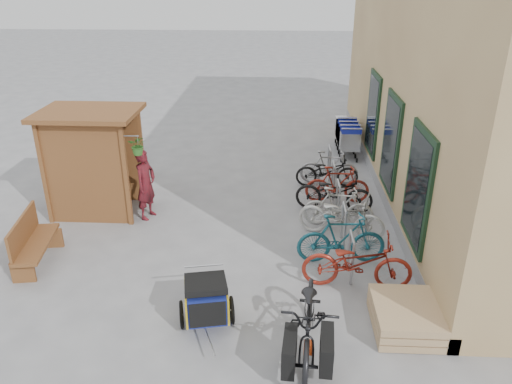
{
  "coord_description": "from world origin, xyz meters",
  "views": [
    {
      "loc": [
        0.99,
        -7.84,
        5.2
      ],
      "look_at": [
        0.5,
        1.5,
        1.0
      ],
      "focal_mm": 35.0,
      "sensor_mm": 36.0,
      "label": 1
    }
  ],
  "objects_px": {
    "kiosk": "(89,148)",
    "person_kiosk": "(146,184)",
    "bike_2": "(341,216)",
    "pallet_stack": "(405,317)",
    "child_trailer": "(206,299)",
    "bike_4": "(334,192)",
    "cargo_bike": "(310,321)",
    "bike_7": "(329,167)",
    "bike_6": "(327,171)",
    "bike_3": "(338,207)",
    "bench": "(32,241)",
    "bike_1": "(341,239)",
    "bike_5": "(337,185)",
    "shopping_carts": "(347,133)",
    "bike_0": "(357,263)"
  },
  "relations": [
    {
      "from": "kiosk",
      "to": "bike_5",
      "type": "distance_m",
      "value": 5.8
    },
    {
      "from": "bike_1",
      "to": "bike_3",
      "type": "bearing_deg",
      "value": -7.0
    },
    {
      "from": "kiosk",
      "to": "bike_5",
      "type": "xyz_separation_m",
      "value": [
        5.64,
        0.77,
        -1.09
      ]
    },
    {
      "from": "child_trailer",
      "to": "bike_4",
      "type": "relative_size",
      "value": 0.83
    },
    {
      "from": "pallet_stack",
      "to": "child_trailer",
      "type": "bearing_deg",
      "value": -179.05
    },
    {
      "from": "bench",
      "to": "bike_7",
      "type": "bearing_deg",
      "value": 26.64
    },
    {
      "from": "bike_0",
      "to": "bike_6",
      "type": "height_order",
      "value": "bike_0"
    },
    {
      "from": "person_kiosk",
      "to": "bike_7",
      "type": "height_order",
      "value": "person_kiosk"
    },
    {
      "from": "bike_5",
      "to": "bike_2",
      "type": "bearing_deg",
      "value": 177.3
    },
    {
      "from": "bike_5",
      "to": "bike_4",
      "type": "bearing_deg",
      "value": 165.7
    },
    {
      "from": "pallet_stack",
      "to": "bike_6",
      "type": "distance_m",
      "value": 5.64
    },
    {
      "from": "pallet_stack",
      "to": "bench",
      "type": "relative_size",
      "value": 0.75
    },
    {
      "from": "pallet_stack",
      "to": "bike_4",
      "type": "bearing_deg",
      "value": 100.22
    },
    {
      "from": "bike_1",
      "to": "bike_2",
      "type": "bearing_deg",
      "value": -9.61
    },
    {
      "from": "cargo_bike",
      "to": "bike_2",
      "type": "height_order",
      "value": "cargo_bike"
    },
    {
      "from": "shopping_carts",
      "to": "bike_4",
      "type": "relative_size",
      "value": 1.13
    },
    {
      "from": "person_kiosk",
      "to": "bike_3",
      "type": "bearing_deg",
      "value": -74.21
    },
    {
      "from": "child_trailer",
      "to": "cargo_bike",
      "type": "bearing_deg",
      "value": -31.4
    },
    {
      "from": "child_trailer",
      "to": "bike_6",
      "type": "bearing_deg",
      "value": 56.16
    },
    {
      "from": "pallet_stack",
      "to": "person_kiosk",
      "type": "distance_m",
      "value": 6.2
    },
    {
      "from": "shopping_carts",
      "to": "bike_0",
      "type": "bearing_deg",
      "value": -95.02
    },
    {
      "from": "person_kiosk",
      "to": "bike_4",
      "type": "height_order",
      "value": "person_kiosk"
    },
    {
      "from": "bike_2",
      "to": "bike_3",
      "type": "height_order",
      "value": "bike_2"
    },
    {
      "from": "shopping_carts",
      "to": "cargo_bike",
      "type": "height_order",
      "value": "cargo_bike"
    },
    {
      "from": "person_kiosk",
      "to": "bike_6",
      "type": "height_order",
      "value": "person_kiosk"
    },
    {
      "from": "bike_7",
      "to": "bike_5",
      "type": "bearing_deg",
      "value": -171.99
    },
    {
      "from": "bike_1",
      "to": "bike_7",
      "type": "distance_m",
      "value": 3.87
    },
    {
      "from": "bike_0",
      "to": "child_trailer",
      "type": "bearing_deg",
      "value": 117.69
    },
    {
      "from": "shopping_carts",
      "to": "bike_5",
      "type": "distance_m",
      "value": 3.71
    },
    {
      "from": "child_trailer",
      "to": "bike_1",
      "type": "bearing_deg",
      "value": 29.01
    },
    {
      "from": "bike_7",
      "to": "bike_6",
      "type": "bearing_deg",
      "value": 165.52
    },
    {
      "from": "bike_5",
      "to": "bike_6",
      "type": "relative_size",
      "value": 0.95
    },
    {
      "from": "bench",
      "to": "bike_5",
      "type": "xyz_separation_m",
      "value": [
        6.05,
        3.1,
        -0.04
      ]
    },
    {
      "from": "child_trailer",
      "to": "bike_3",
      "type": "distance_m",
      "value": 4.18
    },
    {
      "from": "person_kiosk",
      "to": "bike_3",
      "type": "xyz_separation_m",
      "value": [
        4.26,
        -0.23,
        -0.35
      ]
    },
    {
      "from": "bike_5",
      "to": "bike_7",
      "type": "height_order",
      "value": "bike_5"
    },
    {
      "from": "kiosk",
      "to": "bike_4",
      "type": "bearing_deg",
      "value": 3.11
    },
    {
      "from": "cargo_bike",
      "to": "bike_4",
      "type": "bearing_deg",
      "value": 85.36
    },
    {
      "from": "pallet_stack",
      "to": "bench",
      "type": "xyz_separation_m",
      "value": [
        -6.68,
        1.54,
        0.29
      ]
    },
    {
      "from": "bike_2",
      "to": "pallet_stack",
      "type": "bearing_deg",
      "value": -148.28
    },
    {
      "from": "bike_7",
      "to": "bike_1",
      "type": "bearing_deg",
      "value": -178.64
    },
    {
      "from": "bike_4",
      "to": "bike_7",
      "type": "relative_size",
      "value": 1.18
    },
    {
      "from": "shopping_carts",
      "to": "bike_0",
      "type": "xyz_separation_m",
      "value": [
        -0.63,
        -7.21,
        -0.12
      ]
    },
    {
      "from": "kiosk",
      "to": "person_kiosk",
      "type": "distance_m",
      "value": 1.5
    },
    {
      "from": "bench",
      "to": "bike_5",
      "type": "bearing_deg",
      "value": 18.24
    },
    {
      "from": "pallet_stack",
      "to": "child_trailer",
      "type": "relative_size",
      "value": 0.81
    },
    {
      "from": "child_trailer",
      "to": "cargo_bike",
      "type": "relative_size",
      "value": 0.67
    },
    {
      "from": "bike_5",
      "to": "bike_6",
      "type": "xyz_separation_m",
      "value": [
        -0.17,
        0.95,
        -0.04
      ]
    },
    {
      "from": "bike_4",
      "to": "pallet_stack",
      "type": "bearing_deg",
      "value": -161.03
    },
    {
      "from": "bike_4",
      "to": "bike_7",
      "type": "height_order",
      "value": "bike_4"
    }
  ]
}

